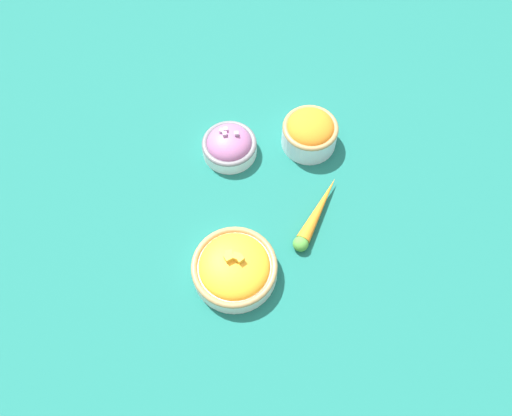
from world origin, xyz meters
TOP-DOWN VIEW (x-y plane):
  - ground_plane at (0.00, 0.00)m, footprint 3.00×3.00m
  - bowl_squash at (-0.13, 0.04)m, footprint 0.16×0.16m
  - bowl_carrots at (0.18, -0.11)m, footprint 0.12×0.12m
  - bowl_red_onion at (0.15, 0.06)m, footprint 0.12×0.12m
  - loose_carrot at (-0.01, -0.12)m, footprint 0.17×0.10m

SIDE VIEW (x-z plane):
  - ground_plane at x=0.00m, z-range 0.00..0.00m
  - loose_carrot at x=-0.01m, z-range 0.00..0.03m
  - bowl_red_onion at x=0.15m, z-range -0.01..0.06m
  - bowl_squash at x=-0.13m, z-range -0.01..0.07m
  - bowl_carrots at x=0.18m, z-range 0.00..0.08m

